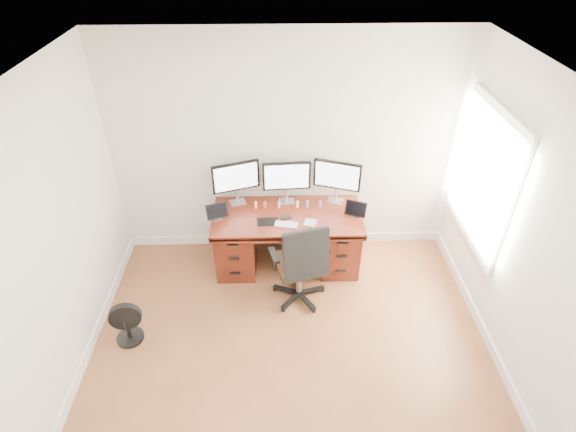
{
  "coord_description": "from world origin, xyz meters",
  "views": [
    {
      "loc": [
        -0.11,
        -2.36,
        3.71
      ],
      "look_at": [
        0.0,
        1.5,
        0.95
      ],
      "focal_mm": 28.0,
      "sensor_mm": 36.0,
      "label": 1
    }
  ],
  "objects_px": {
    "office_chair": "(300,276)",
    "monitor_center": "(287,177)",
    "floor_fan": "(126,324)",
    "desk": "(287,237)",
    "keyboard": "(286,225)"
  },
  "relations": [
    {
      "from": "office_chair",
      "to": "monitor_center",
      "type": "distance_m",
      "value": 1.14
    },
    {
      "from": "monitor_center",
      "to": "keyboard",
      "type": "height_order",
      "value": "monitor_center"
    },
    {
      "from": "keyboard",
      "to": "office_chair",
      "type": "bearing_deg",
      "value": -58.82
    },
    {
      "from": "desk",
      "to": "floor_fan",
      "type": "bearing_deg",
      "value": -145.58
    },
    {
      "from": "office_chair",
      "to": "monitor_center",
      "type": "height_order",
      "value": "monitor_center"
    },
    {
      "from": "desk",
      "to": "monitor_center",
      "type": "relative_size",
      "value": 3.08
    },
    {
      "from": "desk",
      "to": "keyboard",
      "type": "relative_size",
      "value": 6.8
    },
    {
      "from": "office_chair",
      "to": "keyboard",
      "type": "bearing_deg",
      "value": 95.31
    },
    {
      "from": "office_chair",
      "to": "floor_fan",
      "type": "xyz_separation_m",
      "value": [
        -1.77,
        -0.5,
        -0.13
      ]
    },
    {
      "from": "office_chair",
      "to": "keyboard",
      "type": "distance_m",
      "value": 0.58
    },
    {
      "from": "floor_fan",
      "to": "desk",
      "type": "bearing_deg",
      "value": 23.41
    },
    {
      "from": "desk",
      "to": "monitor_center",
      "type": "bearing_deg",
      "value": 89.98
    },
    {
      "from": "desk",
      "to": "floor_fan",
      "type": "distance_m",
      "value": 2.0
    },
    {
      "from": "office_chair",
      "to": "monitor_center",
      "type": "bearing_deg",
      "value": 83.63
    },
    {
      "from": "keyboard",
      "to": "desk",
      "type": "bearing_deg",
      "value": 96.62
    }
  ]
}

